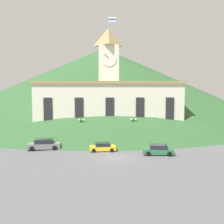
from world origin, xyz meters
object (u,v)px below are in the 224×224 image
Objects in this scene: street_lamp_far_left at (82,125)px; car_green_wagon at (158,150)px; car_gray_pickup at (44,145)px; pedestrian at (107,139)px; street_lamp_right at (134,124)px; car_yellow_coupe at (103,147)px.

car_green_wagon is (12.23, -11.18, -2.45)m from street_lamp_far_left.
street_lamp_far_left is at bearing -135.65° from car_gray_pickup.
car_gray_pickup is 11.14m from pedestrian.
street_lamp_right is 0.79× the size of car_gray_pickup.
car_green_wagon is (18.03, -4.55, -0.09)m from car_gray_pickup.
pedestrian is at bearing -33.56° from street_lamp_far_left.
pedestrian is at bearing -149.15° from street_lamp_right.
car_yellow_coupe is at bearing -65.15° from street_lamp_far_left.
street_lamp_far_left is at bearing 49.25° from pedestrian.
street_lamp_far_left reaches higher than car_gray_pickup.
car_yellow_coupe is (3.84, -8.29, -2.55)m from street_lamp_far_left.
pedestrian reaches higher than car_yellow_coupe.
car_yellow_coupe is (-8.39, 2.89, -0.09)m from car_green_wagon.
street_lamp_right is 0.90× the size of car_green_wagon.
street_lamp_far_left is 9.48m from car_yellow_coupe.
street_lamp_far_left is 1.01× the size of car_yellow_coupe.
car_yellow_coupe is at bearing -12.25° from car_green_wagon.
pedestrian is (-7.44, 8.00, 0.31)m from car_green_wagon.
car_yellow_coupe is (9.64, -1.66, -0.18)m from car_gray_pickup.
street_lamp_far_left reaches higher than pedestrian.
street_lamp_far_left is at bearing -66.94° from car_yellow_coupe.
street_lamp_far_left is 0.89× the size of car_green_wagon.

